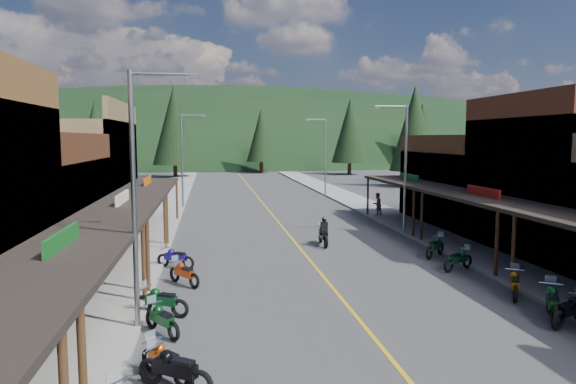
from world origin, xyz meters
name	(u,v)px	position (x,y,z in m)	size (l,w,h in m)	color
ground	(320,272)	(0.00, 0.00, 0.00)	(220.00, 220.00, 0.00)	#38383A
centerline	(269,210)	(0.00, 20.00, 0.01)	(0.15, 90.00, 0.01)	gold
sidewalk_west	(162,212)	(-8.70, 20.00, 0.07)	(3.40, 94.00, 0.15)	gray
sidewalk_east	(369,207)	(8.70, 20.00, 0.07)	(3.40, 94.00, 0.15)	gray
shop_west_2	(3,218)	(-13.75, 1.70, 2.53)	(10.90, 9.00, 6.20)	#3F2111
shop_west_3	(63,178)	(-13.78, 11.30, 3.52)	(10.90, 10.20, 8.20)	brown
shop_east_2	(575,186)	(13.78, 1.70, 3.52)	(10.90, 9.00, 8.20)	#562B19
shop_east_3	(478,188)	(13.75, 11.30, 2.53)	(10.90, 10.20, 6.20)	#4C2D16
streetlight_0	(139,189)	(-6.95, -6.00, 4.46)	(2.16, 0.18, 8.00)	gray
streetlight_1	(184,156)	(-6.95, 22.00, 4.46)	(2.16, 0.18, 8.00)	gray
streetlight_2	(403,163)	(6.95, 8.00, 4.46)	(2.16, 0.18, 8.00)	gray
streetlight_3	(324,153)	(6.95, 30.00, 4.46)	(2.16, 0.18, 8.00)	gray
ridge_hill	(226,158)	(0.00, 135.00, 0.00)	(310.00, 140.00, 60.00)	black
pine_1	(95,131)	(-24.00, 70.00, 7.24)	(5.88, 5.88, 12.50)	black
pine_2	(174,125)	(-10.00, 58.00, 7.99)	(6.72, 6.72, 14.00)	black
pine_3	(261,135)	(4.00, 66.00, 6.48)	(5.04, 5.04, 11.00)	black
pine_4	(350,131)	(18.00, 60.00, 7.24)	(5.88, 5.88, 12.50)	black
pine_5	(414,128)	(34.00, 72.00, 7.99)	(6.72, 6.72, 14.00)	black
pine_6	(495,135)	(46.00, 64.00, 6.48)	(5.04, 5.04, 11.00)	black
pine_7	(56,131)	(-32.00, 76.00, 7.24)	(5.88, 5.88, 12.50)	black
pine_8	(57,138)	(-22.00, 40.00, 5.98)	(4.48, 4.48, 10.00)	black
pine_9	(422,135)	(24.00, 45.00, 6.38)	(4.93, 4.93, 10.80)	black
pine_10	(110,132)	(-18.00, 50.00, 6.78)	(5.38, 5.38, 11.60)	black
pine_11	(414,128)	(20.00, 38.00, 7.19)	(5.82, 5.82, 12.40)	black
bike_west_3	(175,368)	(-5.69, -10.13, 0.59)	(0.69, 2.06, 1.18)	black
bike_west_4	(165,359)	(-5.98, -9.48, 0.53)	(0.62, 1.87, 1.07)	#B4420C
bike_west_5	(162,318)	(-6.31, -6.49, 0.53)	(0.62, 1.87, 1.07)	#0C3D16
bike_west_6	(161,300)	(-6.49, -4.74, 0.57)	(0.66, 1.98, 1.13)	#0C3D1E
bike_west_7	(184,272)	(-5.90, -1.17, 0.56)	(0.65, 1.94, 1.11)	#A42E0B
bike_west_8	(175,257)	(-6.43, 1.70, 0.55)	(0.64, 1.91, 1.09)	navy
bike_east_4	(570,309)	(6.49, -7.68, 0.56)	(0.65, 1.95, 1.11)	black
bike_east_5	(552,301)	(6.33, -7.06, 0.64)	(0.74, 2.23, 1.28)	#0E4617
bike_east_6	(515,283)	(6.49, -4.71, 0.57)	(0.67, 2.00, 1.14)	#9B5E0B
bike_east_7	(458,259)	(6.29, -0.64, 0.55)	(0.64, 1.93, 1.10)	#0B3B24
bike_east_8	(435,246)	(6.41, 2.04, 0.58)	(0.68, 2.05, 1.17)	#0C3D1D
rider_on_bike	(323,234)	(1.41, 5.58, 0.67)	(0.79, 2.20, 1.66)	black
pedestrian_east_b	(377,204)	(7.82, 15.37, 0.99)	(0.82, 0.47, 1.69)	brown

